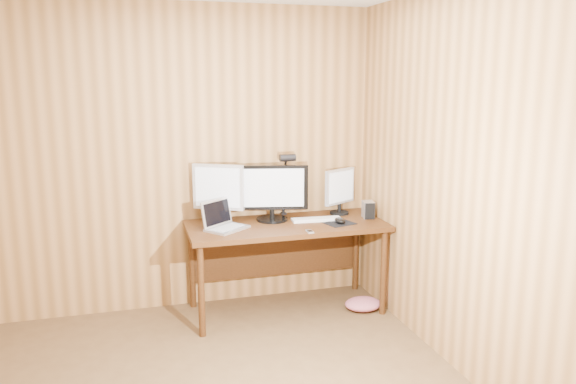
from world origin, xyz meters
name	(u,v)px	position (x,y,z in m)	size (l,w,h in m)	color
room_shell	(192,219)	(0.00, 0.00, 1.25)	(4.00, 4.00, 4.00)	brown
desk	(284,235)	(0.93, 1.70, 0.63)	(1.60, 0.70, 0.75)	#3F210D
monitor_center	(272,192)	(0.84, 1.76, 0.99)	(0.59, 0.26, 0.46)	black
monitor_left	(218,191)	(0.41, 1.82, 1.01)	(0.39, 0.24, 0.48)	black
monitor_right	(340,190)	(1.46, 1.81, 0.96)	(0.32, 0.19, 0.39)	black
laptop	(223,222)	(0.41, 1.61, 0.81)	(0.40, 0.38, 0.23)	silver
keyboard	(317,219)	(1.20, 1.65, 0.76)	(0.42, 0.16, 0.02)	white
mousepad	(340,223)	(1.35, 1.50, 0.75)	(0.22, 0.18, 0.00)	black
mouse	(340,221)	(1.35, 1.50, 0.77)	(0.07, 0.12, 0.04)	black
hard_drive	(368,210)	(1.65, 1.62, 0.82)	(0.11, 0.14, 0.14)	silver
phone	(310,231)	(1.03, 1.33, 0.76)	(0.05, 0.09, 0.01)	silver
speaker	(369,209)	(1.69, 1.70, 0.80)	(0.04, 0.04, 0.11)	black
desk_lamp	(286,175)	(0.99, 1.87, 1.11)	(0.13, 0.19, 0.58)	black
fabric_pile	(363,304)	(1.55, 1.46, 0.05)	(0.31, 0.25, 0.10)	#C76071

